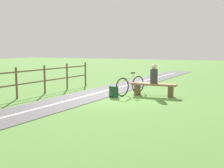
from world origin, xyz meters
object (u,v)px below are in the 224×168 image
object	(u,v)px
bench	(154,87)
bicycle	(130,85)
backpack	(114,92)
person_seated	(154,75)

from	to	relation	value
bench	bicycle	size ratio (longest dim) A/B	1.11
bicycle	backpack	distance (m)	0.91
bicycle	backpack	bearing A→B (deg)	-8.11
person_seated	bench	bearing A→B (deg)	-180.00
person_seated	backpack	world-z (taller)	person_seated
backpack	person_seated	bearing A→B (deg)	-143.77
bench	backpack	xyz separation A→B (m)	(1.34, 0.98, -0.14)
person_seated	backpack	xyz separation A→B (m)	(1.34, 0.98, -0.66)
person_seated	bicycle	world-z (taller)	person_seated
bench	bicycle	xyz separation A→B (m)	(0.94, 0.18, 0.04)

